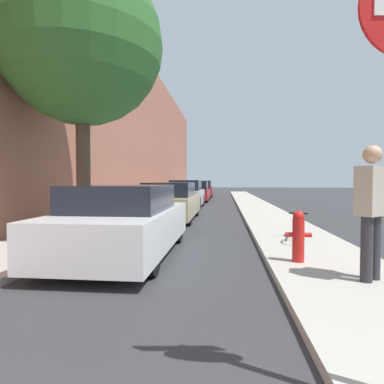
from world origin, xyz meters
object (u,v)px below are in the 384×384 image
(fire_hydrant, at_px, (298,236))
(bicycle, at_px, (298,225))
(parked_car_champagne, at_px, (171,202))
(parked_car_maroon, at_px, (202,189))
(pedestrian, at_px, (371,205))
(parked_car_red, at_px, (196,192))
(street_tree_near, at_px, (82,44))
(parked_car_white, at_px, (125,222))
(parked_car_silver, at_px, (186,195))

(fire_hydrant, height_order, bicycle, fire_hydrant)
(parked_car_champagne, xyz_separation_m, parked_car_maroon, (-0.05, 16.79, 0.04))
(parked_car_champagne, xyz_separation_m, pedestrian, (4.00, -7.22, 0.47))
(parked_car_red, distance_m, street_tree_near, 15.97)
(parked_car_white, relative_size, street_tree_near, 0.66)
(parked_car_white, height_order, bicycle, parked_car_white)
(parked_car_silver, bearing_deg, pedestrian, -72.13)
(street_tree_near, relative_size, pedestrian, 3.61)
(parked_car_white, xyz_separation_m, parked_car_maroon, (-0.12, 22.45, 0.06))
(parked_car_white, distance_m, street_tree_near, 4.55)
(parked_car_silver, xyz_separation_m, street_tree_near, (-1.33, -9.75, 4.04))
(parked_car_silver, bearing_deg, parked_car_red, 89.65)
(street_tree_near, bearing_deg, bicycle, 1.00)
(parked_car_white, relative_size, parked_car_red, 1.00)
(street_tree_near, distance_m, fire_hydrant, 6.58)
(parked_car_white, relative_size, parked_car_silver, 1.04)
(street_tree_near, height_order, fire_hydrant, street_tree_near)
(parked_car_champagne, xyz_separation_m, parked_car_silver, (-0.07, 5.41, 0.04))
(parked_car_white, height_order, fire_hydrant, parked_car_white)
(parked_car_champagne, height_order, fire_hydrant, parked_car_champagne)
(parked_car_silver, xyz_separation_m, fire_hydrant, (3.33, -11.71, -0.16))
(parked_car_white, xyz_separation_m, parked_car_champagne, (-0.07, 5.66, 0.02))
(parked_car_white, height_order, parked_car_silver, parked_car_silver)
(parked_car_red, height_order, bicycle, parked_car_red)
(parked_car_white, distance_m, parked_car_champagne, 5.66)
(parked_car_red, relative_size, bicycle, 2.84)
(parked_car_maroon, bearing_deg, parked_car_champagne, -89.82)
(parked_car_white, distance_m, fire_hydrant, 3.26)
(parked_car_white, xyz_separation_m, street_tree_near, (-1.47, 1.33, 4.10))
(parked_car_champagne, distance_m, street_tree_near, 6.12)
(parked_car_red, xyz_separation_m, parked_car_maroon, (-0.02, 5.75, 0.04))
(parked_car_white, xyz_separation_m, parked_car_silver, (-0.14, 11.07, 0.06))
(parked_car_red, bearing_deg, street_tree_near, -95.08)
(street_tree_near, xyz_separation_m, pedestrian, (5.41, -2.89, -3.61))
(street_tree_near, bearing_deg, parked_car_red, 84.92)
(street_tree_near, height_order, pedestrian, street_tree_near)
(bicycle, bearing_deg, parked_car_silver, 125.30)
(fire_hydrant, bearing_deg, parked_car_maroon, 98.17)
(parked_car_silver, relative_size, street_tree_near, 0.63)
(parked_car_red, xyz_separation_m, fire_hydrant, (3.30, -17.34, -0.12))
(parked_car_silver, xyz_separation_m, parked_car_maroon, (0.02, 11.38, 0.00))
(parked_car_maroon, distance_m, fire_hydrant, 23.33)
(parked_car_maroon, relative_size, bicycle, 2.94)
(parked_car_maroon, height_order, fire_hydrant, parked_car_maroon)
(parked_car_champagne, xyz_separation_m, bicycle, (3.72, -4.24, -0.24))
(parked_car_silver, xyz_separation_m, parked_car_red, (0.03, 5.63, -0.04))
(parked_car_maroon, xyz_separation_m, pedestrian, (4.06, -24.01, 0.43))
(fire_hydrant, bearing_deg, bicycle, 77.53)
(parked_car_red, distance_m, bicycle, 15.74)
(parked_car_white, height_order, parked_car_champagne, parked_car_champagne)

